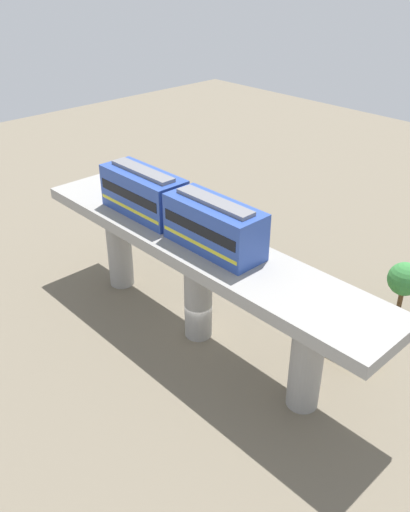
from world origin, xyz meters
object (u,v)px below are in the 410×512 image
train (177,208)px  parked_car_yellow (343,342)px  tree_near_viaduct (199,210)px  parked_car_silver (278,277)px  tree_mid_lot (405,279)px

train → parked_car_yellow: 14.21m
parked_car_yellow → tree_near_viaduct: bearing=-103.9°
train → parked_car_silver: bearing=169.4°
tree_near_viaduct → tree_mid_lot: tree_near_viaduct is taller
train → tree_near_viaduct: train is taller
train → tree_mid_lot: train is taller
train → parked_car_yellow: train is taller
parked_car_silver → parked_car_yellow: size_ratio=1.05×
parked_car_silver → parked_car_yellow: bearing=82.5°
parked_car_silver → parked_car_yellow: same height
train → tree_mid_lot: bearing=140.4°
tree_near_viaduct → parked_car_yellow: bearing=78.7°
parked_car_silver → tree_mid_lot: (-3.52, 8.64, 2.21)m
parked_car_silver → train: bearing=2.8°
tree_near_viaduct → train: bearing=40.8°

